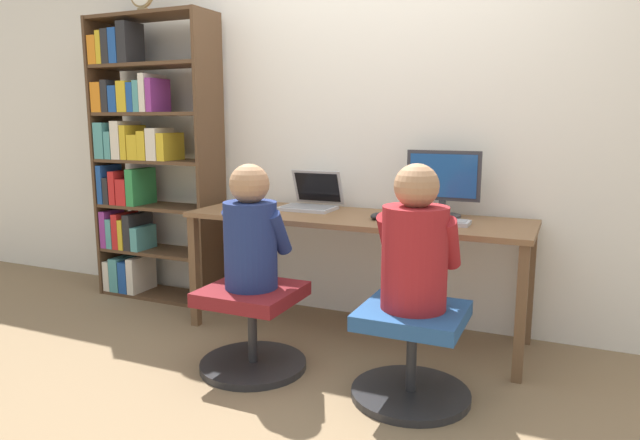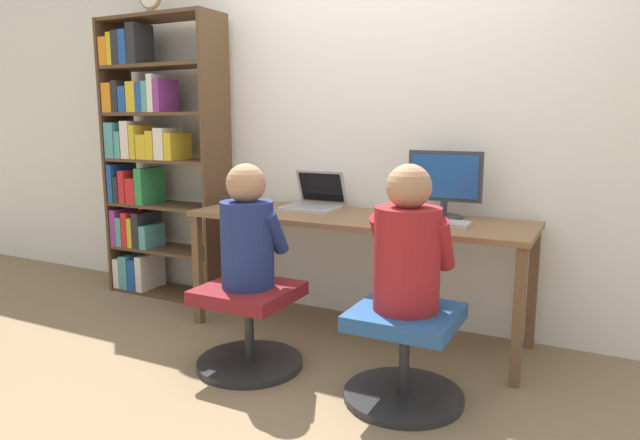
% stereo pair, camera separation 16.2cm
% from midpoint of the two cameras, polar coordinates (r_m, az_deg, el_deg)
% --- Properties ---
extents(ground_plane, '(14.00, 14.00, 0.00)m').
position_cam_midpoint_polar(ground_plane, '(3.28, 0.01, -13.10)').
color(ground_plane, '#846B4C').
extents(wall_back, '(10.00, 0.05, 2.60)m').
position_cam_midpoint_polar(wall_back, '(3.65, 4.49, 10.22)').
color(wall_back, white).
rests_on(wall_back, ground_plane).
extents(desk, '(2.01, 0.62, 0.73)m').
position_cam_midpoint_polar(desk, '(3.36, 2.17, -0.81)').
color(desk, brown).
rests_on(desk, ground_plane).
extents(desktop_monitor, '(0.42, 0.22, 0.38)m').
position_cam_midpoint_polar(desktop_monitor, '(3.33, 10.84, 3.53)').
color(desktop_monitor, '#333338').
rests_on(desktop_monitor, desk).
extents(laptop, '(0.34, 0.32, 0.24)m').
position_cam_midpoint_polar(laptop, '(3.60, -2.20, 1.92)').
color(laptop, '#B7B7BC').
rests_on(laptop, desk).
extents(keyboard, '(0.45, 0.14, 0.03)m').
position_cam_midpoint_polar(keyboard, '(3.15, 9.26, -0.07)').
color(keyboard, '#B2B2B7').
rests_on(keyboard, desk).
extents(computer_mouse_by_keyboard, '(0.07, 0.12, 0.04)m').
position_cam_midpoint_polar(computer_mouse_by_keyboard, '(3.23, 4.28, 0.39)').
color(computer_mouse_by_keyboard, black).
rests_on(computer_mouse_by_keyboard, desk).
extents(office_chair_left, '(0.56, 0.56, 0.44)m').
position_cam_midpoint_polar(office_chair_left, '(2.72, 7.44, -12.76)').
color(office_chair_left, '#262628').
rests_on(office_chair_left, ground_plane).
extents(office_chair_right, '(0.56, 0.56, 0.44)m').
position_cam_midpoint_polar(office_chair_right, '(3.03, -8.32, -10.35)').
color(office_chair_right, '#262628').
rests_on(office_chair_right, ground_plane).
extents(person_at_monitor, '(0.37, 0.32, 0.66)m').
position_cam_midpoint_polar(person_at_monitor, '(2.58, 7.72, -2.61)').
color(person_at_monitor, maroon).
rests_on(person_at_monitor, office_chair_left).
extents(person_at_laptop, '(0.33, 0.29, 0.63)m').
position_cam_midpoint_polar(person_at_laptop, '(2.90, -8.52, -1.29)').
color(person_at_laptop, navy).
rests_on(person_at_laptop, office_chair_right).
extents(bookshelf, '(0.94, 0.32, 1.99)m').
position_cam_midpoint_polar(bookshelf, '(4.31, -18.58, 5.90)').
color(bookshelf, '#513823').
rests_on(bookshelf, ground_plane).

